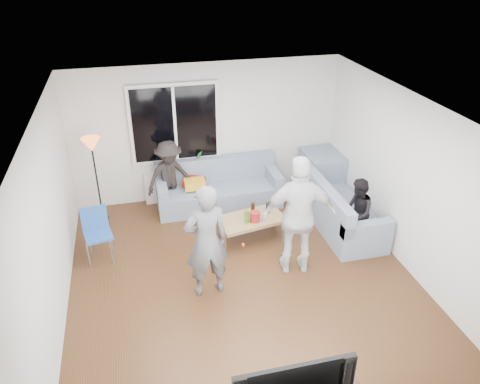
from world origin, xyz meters
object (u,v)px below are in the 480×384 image
object	(u,v)px
player_right	(299,216)
television	(290,381)
sofa_back_section	(219,185)
sofa_right_section	(342,205)
spectator_back	(170,177)
player_left	(206,241)
spectator_right	(357,213)
side_chair	(98,236)
floor_lamp	(97,181)
coffee_table	(251,228)

from	to	relation	value
player_right	television	xyz separation A→B (m)	(-1.02, -2.56, -0.16)
sofa_back_section	player_right	world-z (taller)	player_right
sofa_right_section	spectator_back	world-z (taller)	spectator_back
player_left	spectator_right	xyz separation A→B (m)	(2.57, 0.62, -0.27)
side_chair	television	distance (m)	4.01
sofa_right_section	television	distance (m)	4.17
sofa_back_section	spectator_right	distance (m)	2.62
floor_lamp	television	size ratio (longest dim) A/B	1.33
player_left	television	world-z (taller)	player_left
sofa_right_section	television	xyz separation A→B (m)	(-2.20, -3.52, 0.35)
coffee_table	spectator_back	xyz separation A→B (m)	(-1.18, 1.28, 0.49)
television	spectator_back	bearing A→B (deg)	97.34
side_chair	spectator_right	world-z (taller)	spectator_right
coffee_table	player_left	bearing A→B (deg)	-129.05
floor_lamp	player_left	distance (m)	2.83
floor_lamp	spectator_right	world-z (taller)	floor_lamp
sofa_back_section	spectator_right	world-z (taller)	spectator_right
spectator_back	television	distance (m)	4.84
side_chair	television	bearing A→B (deg)	-73.49
television	spectator_right	bearing A→B (deg)	53.73
television	sofa_right_section	bearing A→B (deg)	58.05
sofa_back_section	television	world-z (taller)	television
coffee_table	floor_lamp	bearing A→B (deg)	153.10
sofa_back_section	sofa_right_section	size ratio (longest dim) A/B	1.15
sofa_right_section	sofa_back_section	bearing A→B (deg)	56.97
spectator_right	television	xyz separation A→B (m)	(-2.20, -2.99, 0.20)
floor_lamp	television	bearing A→B (deg)	-68.52
player_right	spectator_right	world-z (taller)	player_right
spectator_right	coffee_table	bearing A→B (deg)	-91.49
floor_lamp	player_left	world-z (taller)	player_left
spectator_right	spectator_back	world-z (taller)	spectator_back
coffee_table	spectator_right	distance (m)	1.76
sofa_back_section	sofa_right_section	xyz separation A→B (m)	(1.92, -1.25, 0.00)
player_right	spectator_back	bearing A→B (deg)	-42.96
spectator_right	player_left	bearing A→B (deg)	-59.80
coffee_table	spectator_right	size ratio (longest dim) A/B	0.95
floor_lamp	spectator_back	xyz separation A→B (m)	(1.26, 0.04, -0.09)
sofa_right_section	player_left	distance (m)	2.85
sofa_right_section	spectator_right	world-z (taller)	spectator_right
floor_lamp	television	xyz separation A→B (m)	(1.87, -4.76, -0.00)
television	floor_lamp	bearing A→B (deg)	111.48
player_left	spectator_back	xyz separation A→B (m)	(-0.25, 2.43, -0.17)
coffee_table	floor_lamp	world-z (taller)	floor_lamp
player_left	spectator_right	distance (m)	2.66
player_right	television	size ratio (longest dim) A/B	1.60
player_right	floor_lamp	bearing A→B (deg)	-26.43
side_chair	player_left	xyz separation A→B (m)	(1.50, -1.16, 0.42)
player_right	spectator_back	xyz separation A→B (m)	(-1.64, 2.24, -0.25)
coffee_table	sofa_back_section	bearing A→B (deg)	103.05
sofa_back_section	television	xyz separation A→B (m)	(-0.28, -4.77, 0.35)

